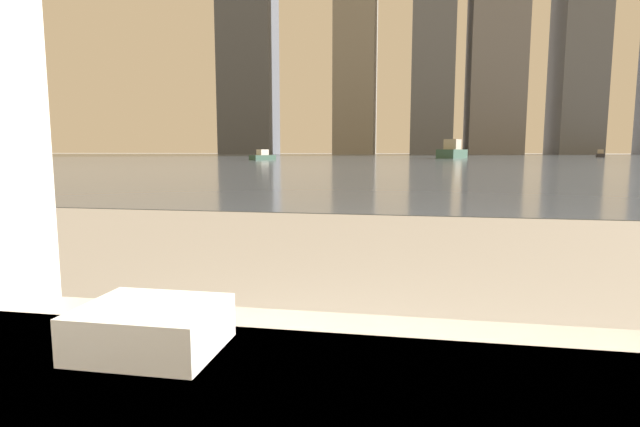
% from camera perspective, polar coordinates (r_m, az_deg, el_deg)
% --- Properties ---
extents(towel_stack, '(0.23, 0.19, 0.08)m').
position_cam_1_polar(towel_stack, '(0.93, -18.72, -12.27)').
color(towel_stack, white).
rests_on(towel_stack, bathtub).
extents(harbor_water, '(180.00, 110.00, 0.01)m').
position_cam_1_polar(harbor_water, '(61.97, 9.98, 6.30)').
color(harbor_water, slate).
rests_on(harbor_water, ground_plane).
extents(harbor_boat_0, '(3.84, 5.97, 2.12)m').
position_cam_1_polar(harbor_boat_0, '(58.42, 14.88, 6.85)').
color(harbor_boat_0, '#335647').
rests_on(harbor_boat_0, harbor_water).
extents(harbor_boat_3, '(1.63, 2.83, 1.01)m').
position_cam_1_polar(harbor_boat_3, '(75.13, 29.38, 5.90)').
color(harbor_boat_3, '#2D2D33').
rests_on(harbor_boat_3, harbor_water).
extents(harbor_boat_5, '(2.04, 2.70, 0.97)m').
position_cam_1_polar(harbor_boat_5, '(46.50, -6.57, 6.51)').
color(harbor_boat_5, '#335647').
rests_on(harbor_boat_5, harbor_water).
extents(skyline_tower_0, '(12.73, 9.96, 38.24)m').
position_cam_1_polar(skyline_tower_0, '(125.52, -8.17, 15.51)').
color(skyline_tower_0, '#4C515B').
rests_on(skyline_tower_0, ground_plane).
extents(skyline_tower_2, '(9.13, 13.40, 39.83)m').
position_cam_1_polar(skyline_tower_2, '(119.56, 12.70, 16.21)').
color(skyline_tower_2, slate).
rests_on(skyline_tower_2, ground_plane).
extents(skyline_tower_3, '(11.40, 13.29, 47.98)m').
position_cam_1_polar(skyline_tower_3, '(121.52, 19.48, 17.79)').
color(skyline_tower_3, slate).
rests_on(skyline_tower_3, ground_plane).
extents(skyline_tower_4, '(8.84, 13.27, 56.71)m').
position_cam_1_polar(skyline_tower_4, '(126.00, 27.61, 19.03)').
color(skyline_tower_4, slate).
rests_on(skyline_tower_4, ground_plane).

